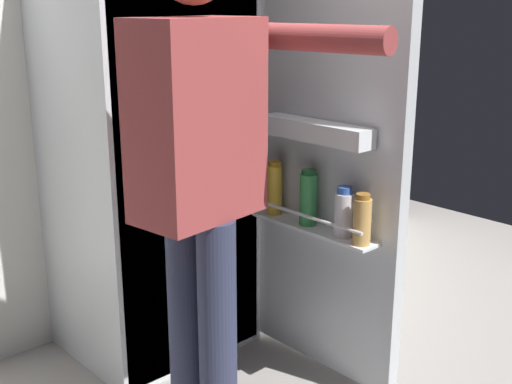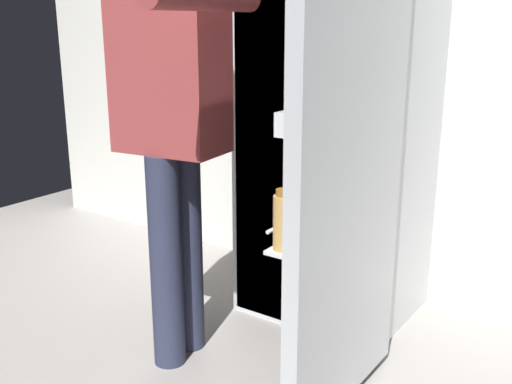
{
  "view_description": "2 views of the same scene",
  "coord_description": "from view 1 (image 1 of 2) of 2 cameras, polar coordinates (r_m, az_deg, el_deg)",
  "views": [
    {
      "loc": [
        -1.43,
        -1.66,
        1.43
      ],
      "look_at": [
        0.01,
        -0.09,
        0.81
      ],
      "focal_mm": 45.97,
      "sensor_mm": 36.0,
      "label": 1
    },
    {
      "loc": [
        1.16,
        -1.73,
        1.27
      ],
      "look_at": [
        0.06,
        -0.15,
        0.72
      ],
      "focal_mm": 42.17,
      "sensor_mm": 36.0,
      "label": 2
    }
  ],
  "objects": [
    {
      "name": "kitchen_wall",
      "position": [
        2.93,
        -13.51,
        11.59
      ],
      "size": [
        4.4,
        0.1,
        2.43
      ],
      "primitive_type": "cube",
      "color": "silver",
      "rests_on": "ground_plane"
    },
    {
      "name": "refrigerator",
      "position": [
        2.66,
        -8.06,
        3.67
      ],
      "size": [
        0.75,
        1.28,
        1.72
      ],
      "color": "silver",
      "rests_on": "ground_plane"
    },
    {
      "name": "person",
      "position": [
        1.94,
        -4.86,
        2.4
      ],
      "size": [
        0.57,
        0.66,
        1.63
      ],
      "color": "#2D334C",
      "rests_on": "ground_plane"
    }
  ]
}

